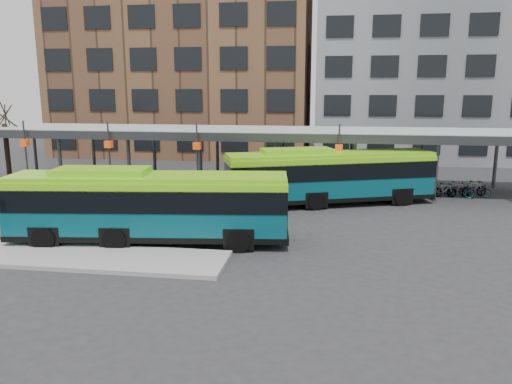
% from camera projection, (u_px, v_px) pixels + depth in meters
% --- Properties ---
extents(ground, '(120.00, 120.00, 0.00)m').
position_uv_depth(ground, '(207.00, 242.00, 22.85)').
color(ground, '#28282B').
rests_on(ground, ground).
extents(boarding_island, '(14.00, 3.00, 0.18)m').
position_uv_depth(boarding_island, '(60.00, 256.00, 20.72)').
color(boarding_island, gray).
rests_on(boarding_island, ground).
extents(canopy, '(40.00, 6.53, 4.80)m').
position_uv_depth(canopy, '(250.00, 133.00, 34.52)').
color(canopy, '#999B9E').
rests_on(canopy, ground).
extents(tree, '(1.64, 1.64, 5.60)m').
position_uv_depth(tree, '(7.00, 151.00, 36.58)').
color(tree, black).
rests_on(tree, ground).
extents(building_brick, '(26.00, 14.00, 22.00)m').
position_uv_depth(building_brick, '(186.00, 49.00, 53.03)').
color(building_brick, brown).
rests_on(building_brick, ground).
extents(building_grey, '(24.00, 14.00, 20.00)m').
position_uv_depth(building_grey, '(440.00, 57.00, 49.47)').
color(building_grey, slate).
rests_on(building_grey, ground).
extents(bus_front, '(12.69, 4.10, 3.44)m').
position_uv_depth(bus_front, '(148.00, 204.00, 22.48)').
color(bus_front, '#074954').
rests_on(bus_front, ground).
extents(bus_rear, '(12.64, 6.83, 3.45)m').
position_uv_depth(bus_rear, '(329.00, 175.00, 30.02)').
color(bus_rear, '#074954').
rests_on(bus_rear, ground).
extents(bike_rack, '(5.67, 1.57, 1.05)m').
position_uv_depth(bike_rack, '(448.00, 189.00, 32.45)').
color(bike_rack, slate).
rests_on(bike_rack, ground).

